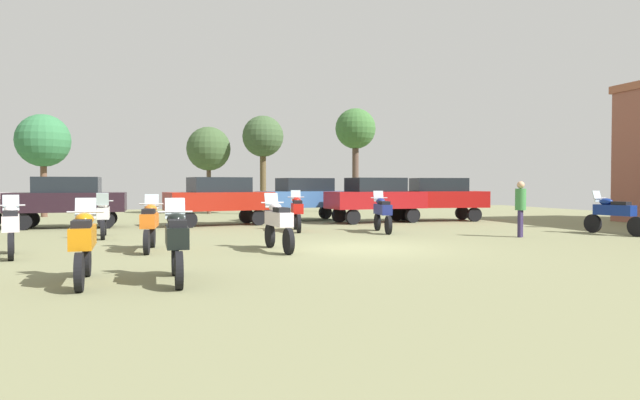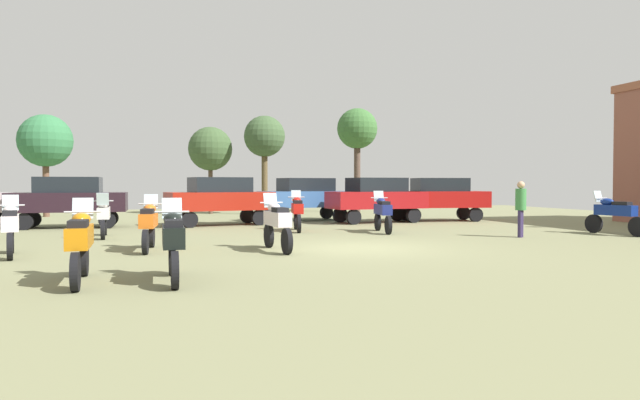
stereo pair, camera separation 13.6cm
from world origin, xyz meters
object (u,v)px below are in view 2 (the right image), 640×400
motorcycle_3 (10,226)px  motorcycle_10 (80,242)px  motorcycle_13 (149,223)px  tree_5 (45,141)px  car_3 (440,196)px  tree_3 (210,149)px  motorcycle_12 (104,215)px  car_5 (377,196)px  car_4 (69,198)px  motorcycle_4 (173,241)px  car_2 (306,196)px  motorcycle_11 (614,213)px  car_1 (220,197)px  motorcycle_2 (297,211)px  tree_2 (357,131)px  person_1 (521,204)px  tree_1 (264,138)px  motorcycle_5 (383,212)px  motorcycle_7 (277,222)px

motorcycle_3 → motorcycle_10: size_ratio=0.93×
motorcycle_13 → tree_5: tree_5 is taller
car_3 → tree_5: bearing=72.8°
tree_3 → tree_5: size_ratio=0.94×
tree_3 → tree_5: (-8.58, -0.64, 0.23)m
motorcycle_13 → tree_5: size_ratio=0.41×
tree_5 → motorcycle_12: bearing=-73.1°
car_5 → car_4: bearing=81.8°
motorcycle_4 → car_2: bearing=67.1°
motorcycle_11 → car_1: car_1 is taller
motorcycle_2 → car_3: car_3 is taller
car_5 → tree_2: 10.31m
car_5 → person_1: size_ratio=2.46×
car_1 → car_4: (-5.85, 0.31, 0.00)m
car_3 → tree_3: size_ratio=0.90×
tree_1 → tree_5: 11.52m
motorcycle_12 → car_4: (-1.68, 4.66, 0.46)m
motorcycle_5 → tree_5: bearing=143.0°
motorcycle_10 → person_1: (12.57, 5.15, 0.34)m
motorcycle_10 → tree_3: 23.13m
car_5 → tree_5: (-15.02, 9.00, 2.79)m
motorcycle_4 → car_5: 16.04m
tree_1 → motorcycle_12: bearing=-121.3°
motorcycle_10 → motorcycle_12: 8.82m
car_1 → car_3: bearing=-101.1°
tree_2 → tree_3: (-8.86, 0.37, -1.27)m
motorcycle_5 → person_1: person_1 is taller
motorcycle_7 → car_2: 12.07m
motorcycle_5 → motorcycle_7: 6.45m
car_5 → tree_1: bearing=17.5°
motorcycle_7 → car_4: bearing=118.3°
motorcycle_11 → car_4: (-18.27, 8.40, 0.44)m
motorcycle_7 → tree_5: size_ratio=0.43×
motorcycle_11 → tree_5: 26.77m
motorcycle_10 → motorcycle_13: motorcycle_10 is taller
motorcycle_11 → car_1: (-12.42, 8.09, 0.44)m
motorcycle_3 → car_4: bearing=78.3°
motorcycle_7 → motorcycle_11: (11.95, 1.34, 0.00)m
motorcycle_7 → car_2: size_ratio=0.50×
motorcycle_10 → motorcycle_13: 4.77m
motorcycle_2 → motorcycle_12: motorcycle_2 is taller
motorcycle_13 → car_2: (6.94, 10.55, 0.46)m
motorcycle_3 → tree_1: tree_1 is taller
motorcycle_4 → motorcycle_12: (-1.94, 9.10, -0.00)m
motorcycle_12 → motorcycle_5: bearing=172.9°
motorcycle_12 → motorcycle_13: bearing=106.4°
motorcycle_7 → car_3: size_ratio=0.51×
motorcycle_4 → tree_5: bearing=104.6°
car_4 → car_5: size_ratio=0.97×
motorcycle_2 → tree_3: bearing=108.1°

